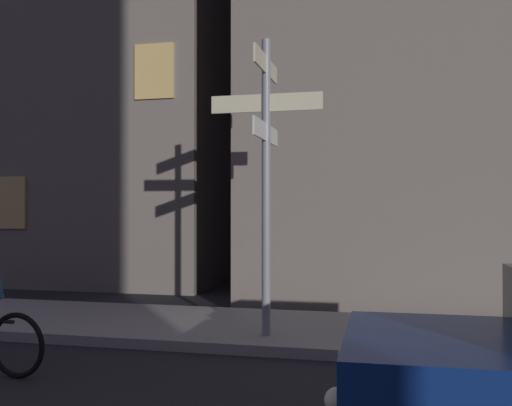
# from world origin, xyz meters

# --- Properties ---
(sidewalk_kerb) EXTENTS (40.00, 2.62, 0.14)m
(sidewalk_kerb) POSITION_xyz_m (0.00, 6.97, 0.07)
(sidewalk_kerb) COLOR #9E9991
(sidewalk_kerb) RESTS_ON ground_plane
(signpost) EXTENTS (1.55, 1.46, 4.03)m
(signpost) POSITION_xyz_m (0.74, 6.29, 2.57)
(signpost) COLOR gray
(signpost) RESTS_ON sidewalk_kerb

